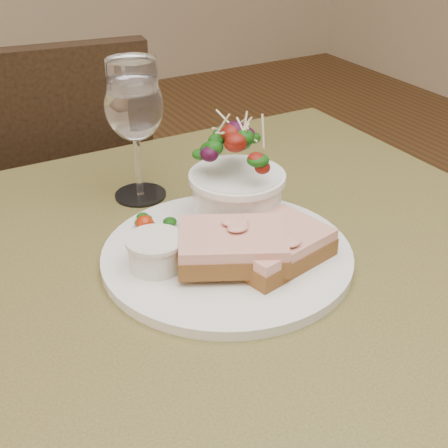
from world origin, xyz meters
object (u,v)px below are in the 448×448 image
cafe_table (236,340)px  sandwich_back (232,246)px  chair_far (51,303)px  ramekin (156,251)px  dinner_plate (227,255)px  wine_glass (134,110)px  sandwich_front (275,246)px  salad_bowl (237,175)px

cafe_table → sandwich_back: (-0.01, -0.00, 0.14)m
chair_far → ramekin: chair_far is taller
dinner_plate → sandwich_back: 0.04m
chair_far → wine_glass: (0.06, -0.45, 0.58)m
sandwich_front → salad_bowl: 0.11m
chair_far → wine_glass: size_ratio=5.14×
ramekin → wine_glass: 0.22m
cafe_table → sandwich_front: size_ratio=6.02×
dinner_plate → ramekin: (-0.08, 0.01, 0.03)m
chair_far → sandwich_back: chair_far is taller
sandwich_front → wine_glass: wine_glass is taller
salad_bowl → wine_glass: (-0.07, 0.14, 0.05)m
dinner_plate → salad_bowl: (0.05, 0.06, 0.07)m
chair_far → ramekin: size_ratio=15.01×
dinner_plate → salad_bowl: 0.10m
dinner_plate → cafe_table: bearing=-91.0°
cafe_table → sandwich_back: 0.14m
sandwich_front → wine_glass: bearing=92.4°
wine_glass → sandwich_back: bearing=-85.9°
cafe_table → sandwich_front: bearing=-19.7°
sandwich_front → ramekin: 0.13m
sandwich_front → wine_glass: (-0.06, 0.24, 0.10)m
sandwich_back → salad_bowl: bearing=83.7°
salad_bowl → sandwich_back: bearing=-123.1°
ramekin → salad_bowl: bearing=21.0°
dinner_plate → sandwich_back: sandwich_back is taller
sandwich_front → sandwich_back: 0.05m
dinner_plate → salad_bowl: bearing=51.6°
salad_bowl → wine_glass: wine_glass is taller
sandwich_back → salad_bowl: 0.11m
dinner_plate → ramekin: 0.09m
chair_far → salad_bowl: 0.80m
chair_far → salad_bowl: chair_far is taller
chair_far → sandwich_front: 0.85m
sandwich_back → cafe_table: bearing=43.8°
chair_far → sandwich_front: chair_far is taller
cafe_table → wine_glass: wine_glass is taller
chair_far → dinner_plate: 0.80m
cafe_table → sandwich_front: 0.14m
cafe_table → ramekin: ramekin is taller
sandwich_front → sandwich_back: (-0.05, 0.01, 0.01)m
sandwich_front → wine_glass: size_ratio=0.76×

